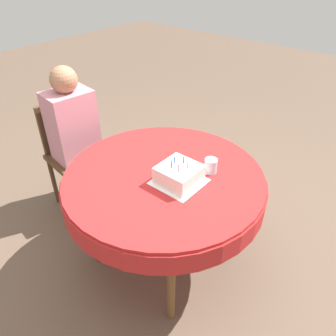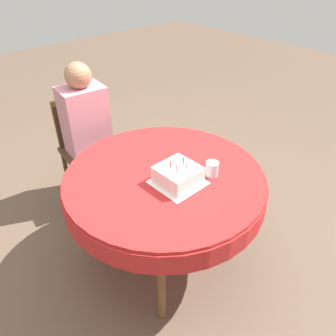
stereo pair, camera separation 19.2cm
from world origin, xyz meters
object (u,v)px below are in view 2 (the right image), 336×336
(chair, at_px, (86,145))
(person, at_px, (87,125))
(birthday_cake, at_px, (177,175))
(drinking_glass, at_px, (212,169))

(chair, bearing_deg, person, -90.00)
(person, distance_m, birthday_cake, 1.00)
(chair, xyz_separation_m, drinking_glass, (0.18, -1.18, 0.28))
(person, height_order, birthday_cake, person)
(person, height_order, drinking_glass, person)
(chair, height_order, person, person)
(birthday_cake, relative_size, drinking_glass, 2.46)
(person, xyz_separation_m, drinking_glass, (0.20, -1.09, 0.05))
(person, bearing_deg, chair, 90.00)
(chair, relative_size, birthday_cake, 4.02)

